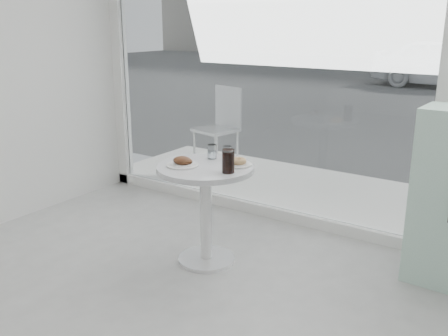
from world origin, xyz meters
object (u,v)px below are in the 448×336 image
Objects in this scene: plate_fritter at (183,162)px; water_tumbler_b at (227,154)px; plate_donut at (238,163)px; car_white at (448,63)px; main_table at (206,194)px; patio_chair at (221,123)px; cola_glass at (228,161)px; water_tumbler_a at (212,152)px.

water_tumbler_b is at bearing 60.43° from plate_fritter.
plate_donut is (0.33, 0.24, -0.01)m from plate_fritter.
car_white is 12.31m from plate_fritter.
plate_donut is at bearing -28.11° from water_tumbler_b.
patio_chair is at bearing 121.67° from main_table.
water_tumbler_b is (-0.15, 0.08, 0.03)m from plate_donut.
plate_fritter is 0.37m from water_tumbler_b.
cola_glass is at bearing -42.22° from patio_chair.
patio_chair is 0.25× the size of car_white.
main_table is 0.39m from cola_glass.
water_tumbler_b is 0.65× the size of cola_glass.
water_tumbler_a is (0.58, -12.02, 0.14)m from car_white.
plate_donut is at bearing 102.55° from cola_glass.
main_table is at bearing -102.04° from water_tumbler_b.
plate_fritter is at bearing -173.15° from cola_glass.
plate_fritter is (1.10, -2.10, 0.18)m from patio_chair.
patio_chair is at bearing 125.60° from cola_glass.
water_tumbler_a reaches higher than water_tumbler_b.
main_table is at bearing 36.01° from plate_fritter.
car_white is (0.59, 10.20, 0.06)m from patio_chair.
patio_chair is at bearing -178.52° from car_white.
plate_fritter is 0.29m from water_tumbler_a.
patio_chair reaches higher than plate_fritter.
patio_chair is 5.96× the size of cola_glass.
main_table is 6.91× the size of water_tumbler_a.
patio_chair is at bearing 127.52° from plate_donut.
cola_glass is (0.88, -12.25, 0.18)m from car_white.
water_tumbler_a is (0.06, 0.28, 0.02)m from plate_fritter.
water_tumbler_a reaches higher than plate_fritter.
water_tumbler_b is (1.28, -1.78, 0.20)m from patio_chair.
cola_glass reaches higher than plate_fritter.
car_white is at bearing 93.04° from main_table.
patio_chair reaches higher than water_tumbler_b.
water_tumbler_b is (0.18, 0.32, 0.02)m from plate_fritter.
plate_fritter is 1.43× the size of cola_glass.
water_tumbler_a reaches higher than main_table.
car_white is 16.62× the size of plate_fritter.
patio_chair is 9.19× the size of water_tumbler_b.
water_tumbler_b is 0.33m from cola_glass.
main_table is at bearing 167.49° from cola_glass.
patio_chair is 10.22m from car_white.
water_tumbler_a is 0.12m from water_tumbler_b.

